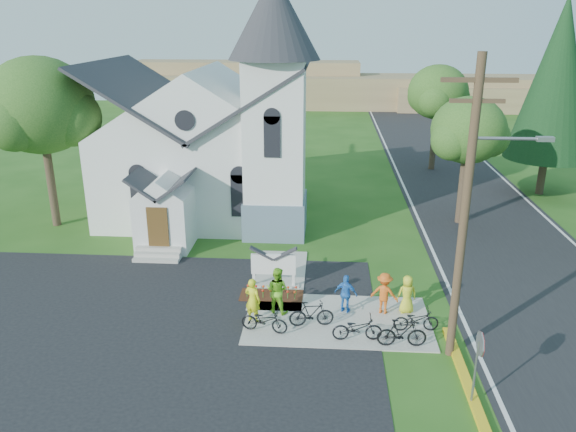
# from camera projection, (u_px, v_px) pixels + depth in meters

# --- Properties ---
(ground) EXTENTS (120.00, 120.00, 0.00)m
(ground) POSITION_uv_depth(u_px,v_px,m) (298.00, 326.00, 21.02)
(ground) COLOR #245017
(ground) RESTS_ON ground
(parking_lot) EXTENTS (20.00, 16.00, 0.02)m
(parking_lot) POSITION_uv_depth(u_px,v_px,m) (95.00, 348.00, 19.59)
(parking_lot) COLOR black
(parking_lot) RESTS_ON ground
(road) EXTENTS (8.00, 90.00, 0.02)m
(road) POSITION_uv_depth(u_px,v_px,m) (473.00, 206.00, 34.48)
(road) COLOR black
(road) RESTS_ON ground
(sidewalk) EXTENTS (7.00, 4.00, 0.05)m
(sidewalk) POSITION_uv_depth(u_px,v_px,m) (337.00, 320.00, 21.38)
(sidewalk) COLOR #9D998E
(sidewalk) RESTS_ON ground
(church) EXTENTS (12.35, 12.00, 13.00)m
(church) POSITION_uv_depth(u_px,v_px,m) (212.00, 125.00, 31.39)
(church) COLOR silver
(church) RESTS_ON ground
(church_sign) EXTENTS (2.20, 0.40, 1.70)m
(church_sign) POSITION_uv_depth(u_px,v_px,m) (273.00, 265.00, 23.77)
(church_sign) COLOR #9D998E
(church_sign) RESTS_ON ground
(flower_bed) EXTENTS (2.60, 1.10, 0.07)m
(flower_bed) POSITION_uv_depth(u_px,v_px,m) (272.00, 296.00, 23.25)
(flower_bed) COLOR #371B0F
(flower_bed) RESTS_ON ground
(utility_pole) EXTENTS (3.45, 0.28, 10.00)m
(utility_pole) POSITION_uv_depth(u_px,v_px,m) (468.00, 205.00, 17.47)
(utility_pole) COLOR #432C21
(utility_pole) RESTS_ON ground
(stop_sign) EXTENTS (0.11, 0.76, 2.48)m
(stop_sign) POSITION_uv_depth(u_px,v_px,m) (479.00, 353.00, 16.12)
(stop_sign) COLOR gray
(stop_sign) RESTS_ON ground
(tree_lot_corner) EXTENTS (5.60, 5.60, 9.15)m
(tree_lot_corner) POSITION_uv_depth(u_px,v_px,m) (40.00, 106.00, 29.16)
(tree_lot_corner) COLOR #34231C
(tree_lot_corner) RESTS_ON ground
(tree_road_near) EXTENTS (4.00, 4.00, 7.05)m
(tree_road_near) POSITION_uv_depth(u_px,v_px,m) (468.00, 131.00, 30.03)
(tree_road_near) COLOR #34231C
(tree_road_near) RESTS_ON ground
(tree_road_mid) EXTENTS (4.40, 4.40, 7.80)m
(tree_road_mid) POSITION_uv_depth(u_px,v_px,m) (438.00, 93.00, 41.10)
(tree_road_mid) COLOR #34231C
(tree_road_mid) RESTS_ON ground
(conifer) EXTENTS (5.20, 5.20, 12.40)m
(conifer) POSITION_uv_depth(u_px,v_px,m) (557.00, 79.00, 34.53)
(conifer) COLOR #34231C
(conifer) RESTS_ON ground
(distant_hills) EXTENTS (61.00, 10.00, 5.60)m
(distant_hills) POSITION_uv_depth(u_px,v_px,m) (346.00, 90.00, 73.10)
(distant_hills) COLOR olive
(distant_hills) RESTS_ON ground
(cyclist_0) EXTENTS (0.75, 0.64, 1.75)m
(cyclist_0) POSITION_uv_depth(u_px,v_px,m) (253.00, 300.00, 21.00)
(cyclist_0) COLOR yellow
(cyclist_0) RESTS_ON sidewalk
(bike_0) EXTENTS (1.83, 0.92, 0.92)m
(bike_0) POSITION_uv_depth(u_px,v_px,m) (264.00, 320.00, 20.40)
(bike_0) COLOR black
(bike_0) RESTS_ON sidewalk
(cyclist_1) EXTENTS (1.09, 0.97, 1.86)m
(cyclist_1) POSITION_uv_depth(u_px,v_px,m) (277.00, 290.00, 21.64)
(cyclist_1) COLOR #75C525
(cyclist_1) RESTS_ON sidewalk
(bike_1) EXTENTS (1.72, 0.71, 1.01)m
(bike_1) POSITION_uv_depth(u_px,v_px,m) (311.00, 314.00, 20.77)
(bike_1) COLOR black
(bike_1) RESTS_ON sidewalk
(cyclist_2) EXTENTS (0.98, 0.66, 1.55)m
(cyclist_2) POSITION_uv_depth(u_px,v_px,m) (346.00, 294.00, 21.70)
(cyclist_2) COLOR blue
(cyclist_2) RESTS_ON sidewalk
(bike_2) EXTENTS (1.82, 0.76, 0.93)m
(bike_2) POSITION_uv_depth(u_px,v_px,m) (357.00, 328.00, 19.87)
(bike_2) COLOR black
(bike_2) RESTS_ON sidewalk
(cyclist_3) EXTENTS (1.21, 0.93, 1.66)m
(cyclist_3) POSITION_uv_depth(u_px,v_px,m) (384.00, 293.00, 21.62)
(cyclist_3) COLOR #D25817
(cyclist_3) RESTS_ON sidewalk
(bike_3) EXTENTS (1.75, 0.55, 1.04)m
(bike_3) POSITION_uv_depth(u_px,v_px,m) (402.00, 333.00, 19.46)
(bike_3) COLOR black
(bike_3) RESTS_ON sidewalk
(cyclist_4) EXTENTS (0.83, 0.61, 1.54)m
(cyclist_4) POSITION_uv_depth(u_px,v_px,m) (407.00, 294.00, 21.66)
(cyclist_4) COLOR gold
(cyclist_4) RESTS_ON sidewalk
(bike_4) EXTENTS (1.72, 0.73, 0.88)m
(bike_4) POSITION_uv_depth(u_px,v_px,m) (416.00, 320.00, 20.48)
(bike_4) COLOR black
(bike_4) RESTS_ON sidewalk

